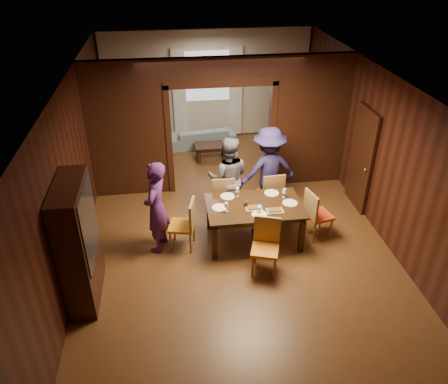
{
  "coord_description": "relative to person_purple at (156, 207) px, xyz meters",
  "views": [
    {
      "loc": [
        -1.07,
        -6.89,
        4.98
      ],
      "look_at": [
        -0.2,
        -0.4,
        1.05
      ],
      "focal_mm": 35.0,
      "sensor_mm": 36.0,
      "label": 1
    }
  ],
  "objects": [
    {
      "name": "tumbler",
      "position": [
        1.77,
        -0.27,
        -0.03
      ],
      "size": [
        0.07,
        0.07,
        0.14
      ],
      "primitive_type": "cylinder",
      "color": "white",
      "rests_on": "dining_table"
    },
    {
      "name": "ceiling",
      "position": [
        1.39,
        0.44,
        2.04
      ],
      "size": [
        5.5,
        9.0,
        0.02
      ],
      "primitive_type": "cube",
      "color": "silver",
      "rests_on": "room_walls"
    },
    {
      "name": "chair_far_l",
      "position": [
        1.26,
        0.84,
        -0.37
      ],
      "size": [
        0.45,
        0.45,
        0.97
      ],
      "primitive_type": null,
      "rotation": [
        0.0,
        0.0,
        3.12
      ],
      "color": "#C44F12",
      "rests_on": "floor"
    },
    {
      "name": "condiment_jar",
      "position": [
        1.58,
        -0.02,
        -0.04
      ],
      "size": [
        0.08,
        0.08,
        0.11
      ],
      "primitive_type": null,
      "color": "#4C2511",
      "rests_on": "dining_table"
    },
    {
      "name": "plate_near",
      "position": [
        1.76,
        -0.32,
        -0.09
      ],
      "size": [
        0.27,
        0.27,
        0.01
      ],
      "primitive_type": "cylinder",
      "color": "silver",
      "rests_on": "dining_table"
    },
    {
      "name": "wineglass_right",
      "position": [
        2.32,
        0.18,
        -0.01
      ],
      "size": [
        0.08,
        0.08,
        0.18
      ],
      "primitive_type": null,
      "color": "white",
      "rests_on": "dining_table"
    },
    {
      "name": "hutch",
      "position": [
        -1.14,
        -1.06,
        0.14
      ],
      "size": [
        0.4,
        1.2,
        2.0
      ],
      "primitive_type": "cube",
      "color": "black",
      "rests_on": "floor"
    },
    {
      "name": "curtain_left",
      "position": [
        0.64,
        4.84,
        0.39
      ],
      "size": [
        0.35,
        0.06,
        2.4
      ],
      "primitive_type": "cube",
      "color": "white",
      "rests_on": "back_wall"
    },
    {
      "name": "window_far",
      "position": [
        1.39,
        4.88,
        0.84
      ],
      "size": [
        1.2,
        0.03,
        1.3
      ],
      "primitive_type": "cube",
      "color": "silver",
      "rests_on": "back_wall"
    },
    {
      "name": "wineglass_left",
      "position": [
        1.21,
        -0.14,
        -0.01
      ],
      "size": [
        0.08,
        0.08,
        0.18
      ],
      "primitive_type": null,
      "color": "silver",
      "rests_on": "dining_table"
    },
    {
      "name": "curtain_right",
      "position": [
        2.14,
        4.84,
        0.39
      ],
      "size": [
        0.35,
        0.06,
        2.4
      ],
      "primitive_type": "cube",
      "color": "white",
      "rests_on": "back_wall"
    },
    {
      "name": "serving_bowl",
      "position": [
        1.87,
        0.09,
        -0.06
      ],
      "size": [
        0.3,
        0.3,
        0.07
      ],
      "primitive_type": "imported",
      "color": "black",
      "rests_on": "dining_table"
    },
    {
      "name": "plate_left",
      "position": [
        1.1,
        -0.01,
        -0.09
      ],
      "size": [
        0.27,
        0.27,
        0.01
      ],
      "primitive_type": "cylinder",
      "color": "white",
      "rests_on": "dining_table"
    },
    {
      "name": "person_navy",
      "position": [
        2.21,
        1.01,
        0.04
      ],
      "size": [
        1.26,
        0.85,
        1.8
      ],
      "primitive_type": "imported",
      "rotation": [
        0.0,
        0.0,
        3.31
      ],
      "color": "#211C47",
      "rests_on": "floor"
    },
    {
      "name": "plate_far_l",
      "position": [
        1.3,
        0.35,
        -0.09
      ],
      "size": [
        0.27,
        0.27,
        0.01
      ],
      "primitive_type": "cylinder",
      "color": "silver",
      "rests_on": "dining_table"
    },
    {
      "name": "chair_far_r",
      "position": [
        2.23,
        0.84,
        -0.37
      ],
      "size": [
        0.47,
        0.47,
        0.97
      ],
      "primitive_type": null,
      "rotation": [
        0.0,
        0.0,
        3.21
      ],
      "color": "orange",
      "rests_on": "floor"
    },
    {
      "name": "chair_right",
      "position": [
        2.96,
        -0.04,
        -0.37
      ],
      "size": [
        0.53,
        0.53,
        0.97
      ],
      "primitive_type": null,
      "rotation": [
        0.0,
        0.0,
        1.8
      ],
      "color": "red",
      "rests_on": "floor"
    },
    {
      "name": "dining_table",
      "position": [
        1.74,
        -0.01,
        -0.48
      ],
      "size": [
        1.71,
        1.07,
        0.76
      ],
      "primitive_type": "cube",
      "color": "black",
      "rests_on": "floor"
    },
    {
      "name": "sofa",
      "position": [
        1.17,
        4.29,
        -0.61
      ],
      "size": [
        1.79,
        0.87,
        0.5
      ],
      "primitive_type": "imported",
      "rotation": [
        0.0,
        0.0,
        3.26
      ],
      "color": "#7F97A6",
      "rests_on": "floor"
    },
    {
      "name": "room_walls",
      "position": [
        1.39,
        2.33,
        0.65
      ],
      "size": [
        5.52,
        9.01,
        2.9
      ],
      "color": "black",
      "rests_on": "floor"
    },
    {
      "name": "wineglass_far",
      "position": [
        1.48,
        0.34,
        -0.01
      ],
      "size": [
        0.08,
        0.08,
        0.18
      ],
      "primitive_type": null,
      "color": "silver",
      "rests_on": "dining_table"
    },
    {
      "name": "person_grey",
      "position": [
        1.38,
        0.9,
        -0.01
      ],
      "size": [
        0.91,
        0.76,
        1.69
      ],
      "primitive_type": "imported",
      "rotation": [
        0.0,
        0.0,
        2.99
      ],
      "color": "#54525A",
      "rests_on": "floor"
    },
    {
      "name": "platter_b",
      "position": [
        2.05,
        -0.25,
        -0.08
      ],
      "size": [
        0.3,
        0.2,
        0.04
      ],
      "primitive_type": "cube",
      "color": "slate",
      "rests_on": "dining_table"
    },
    {
      "name": "door_right",
      "position": [
        4.09,
        0.94,
        0.19
      ],
      "size": [
        0.06,
        0.9,
        2.1
      ],
      "primitive_type": "cube",
      "color": "black",
      "rests_on": "floor"
    },
    {
      "name": "coffee_table",
      "position": [
        1.32,
        3.43,
        -0.66
      ],
      "size": [
        0.8,
        0.5,
        0.4
      ],
      "primitive_type": "cube",
      "color": "black",
      "rests_on": "floor"
    },
    {
      "name": "person_purple",
      "position": [
        0.0,
        0.0,
        0.0
      ],
      "size": [
        0.59,
        0.72,
        1.71
      ],
      "primitive_type": "imported",
      "rotation": [
        0.0,
        0.0,
        -1.9
      ],
      "color": "#4F2161",
      "rests_on": "floor"
    },
    {
      "name": "floor",
      "position": [
        1.39,
        0.44,
        -0.86
      ],
      "size": [
        9.0,
        9.0,
        0.0
      ],
      "primitive_type": "plane",
      "color": "#593619",
      "rests_on": "ground"
    },
    {
      "name": "plate_far_r",
      "position": [
        2.13,
        0.35,
        -0.09
      ],
      "size": [
        0.27,
        0.27,
        0.01
      ],
      "primitive_type": "cylinder",
      "color": "white",
      "rests_on": "dining_table"
    },
    {
      "name": "chair_near",
      "position": [
        1.75,
        -0.9,
        -0.37
      ],
      "size": [
        0.56,
        0.56,
        0.97
      ],
      "primitive_type": null,
      "rotation": [
        0.0,
        0.0,
        -0.32
      ],
      "color": "orange",
      "rests_on": "floor"
    },
    {
      "name": "platter_a",
      "position": [
        1.7,
        -0.11,
        -0.08
      ],
      "size": [
        0.3,
        0.2,
        0.04
      ],
      "primitive_type": "cube",
      "color": "gray",
      "rests_on": "dining_table"
    },
    {
      "name": "plate_right",
      "position": [
        2.38,
        -0.03,
        -0.09
      ],
      "size": [
        0.27,
        0.27,
        0.01
      ],
      "primitive_type": "cylinder",
      "color": "silver",
      "rests_on": "dining_table"
    },
    {
      "name": "chair_left",
      "position": [
        0.42,
        -0.04,
        -0.37
      ],
      "size": [
        0.53,
        0.53,
        0.97
      ],
      "primitive_type": null,
      "rotation": [
        0.0,
        0.0,
        -1.8
      ],
      "color": "orange",
      "rests_on": "floor"
    }
  ]
}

